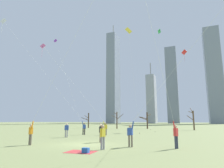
{
  "coord_description": "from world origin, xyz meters",
  "views": [
    {
      "loc": [
        8.4,
        -15.01,
        1.92
      ],
      "look_at": [
        0.0,
        6.0,
        6.05
      ],
      "focal_mm": 32.13,
      "sensor_mm": 36.0,
      "label": 1
    }
  ],
  "objects_px": {
    "picnic_spot": "(84,151)",
    "bare_tree_leftmost": "(117,120)",
    "kite_flyer_midfield_right_white": "(68,107)",
    "bare_tree_right_of_center": "(193,119)",
    "kite_flyer_midfield_left_teal": "(58,77)",
    "distant_kite_low_near_trees_green": "(159,37)",
    "bare_tree_left_of_center": "(88,120)",
    "bystander_strolling_midfield": "(103,136)",
    "kite_flyer_midfield_center_pink": "(97,118)",
    "bare_tree_rightmost": "(147,120)",
    "distant_kite_drifting_left_purple": "(58,49)",
    "distant_kite_drifting_right_red": "(182,57)",
    "distant_kite_high_overhead_yellow": "(129,36)",
    "bystander_far_off_by_trees": "(101,132)",
    "kite_flyer_foreground_left_orange": "(150,108)",
    "kite_flyer_foreground_right_blue": "(160,65)",
    "bystander_watching_nearby": "(67,129)"
  },
  "relations": [
    {
      "from": "picnic_spot",
      "to": "bare_tree_leftmost",
      "type": "xyz_separation_m",
      "value": [
        -10.33,
        33.7,
        2.05
      ]
    },
    {
      "from": "kite_flyer_midfield_right_white",
      "to": "bare_tree_right_of_center",
      "type": "xyz_separation_m",
      "value": [
        16.2,
        20.75,
        -1.56
      ]
    },
    {
      "from": "kite_flyer_midfield_left_teal",
      "to": "distant_kite_low_near_trees_green",
      "type": "bearing_deg",
      "value": 80.84
    },
    {
      "from": "distant_kite_low_near_trees_green",
      "to": "bare_tree_left_of_center",
      "type": "height_order",
      "value": "distant_kite_low_near_trees_green"
    },
    {
      "from": "bystander_strolling_midfield",
      "to": "distant_kite_low_near_trees_green",
      "type": "bearing_deg",
      "value": 89.35
    },
    {
      "from": "kite_flyer_midfield_center_pink",
      "to": "bare_tree_right_of_center",
      "type": "bearing_deg",
      "value": 59.67
    },
    {
      "from": "bare_tree_rightmost",
      "to": "bare_tree_left_of_center",
      "type": "bearing_deg",
      "value": -178.53
    },
    {
      "from": "distant_kite_drifting_left_purple",
      "to": "distant_kite_drifting_right_red",
      "type": "relative_size",
      "value": 1.04
    },
    {
      "from": "bystander_strolling_midfield",
      "to": "distant_kite_high_overhead_yellow",
      "type": "xyz_separation_m",
      "value": [
        -2.74,
        15.8,
        14.04
      ]
    },
    {
      "from": "distant_kite_low_near_trees_green",
      "to": "bare_tree_leftmost",
      "type": "height_order",
      "value": "distant_kite_low_near_trees_green"
    },
    {
      "from": "bystander_far_off_by_trees",
      "to": "distant_kite_high_overhead_yellow",
      "type": "relative_size",
      "value": 0.1
    },
    {
      "from": "bystander_strolling_midfield",
      "to": "picnic_spot",
      "type": "distance_m",
      "value": 1.83
    },
    {
      "from": "kite_flyer_foreground_left_orange",
      "to": "distant_kite_drifting_right_red",
      "type": "bearing_deg",
      "value": 87.25
    },
    {
      "from": "distant_kite_drifting_left_purple",
      "to": "distant_kite_drifting_right_red",
      "type": "height_order",
      "value": "distant_kite_drifting_left_purple"
    },
    {
      "from": "picnic_spot",
      "to": "distant_kite_high_overhead_yellow",
      "type": "bearing_deg",
      "value": 97.1
    },
    {
      "from": "distant_kite_low_near_trees_green",
      "to": "distant_kite_drifting_left_purple",
      "type": "bearing_deg",
      "value": -153.95
    },
    {
      "from": "distant_kite_drifting_right_red",
      "to": "kite_flyer_foreground_left_orange",
      "type": "bearing_deg",
      "value": -92.75
    },
    {
      "from": "kite_flyer_foreground_right_blue",
      "to": "bare_tree_rightmost",
      "type": "relative_size",
      "value": 4.92
    },
    {
      "from": "kite_flyer_foreground_right_blue",
      "to": "distant_kite_drifting_right_red",
      "type": "distance_m",
      "value": 32.98
    },
    {
      "from": "kite_flyer_foreground_left_orange",
      "to": "bare_tree_leftmost",
      "type": "relative_size",
      "value": 2.86
    },
    {
      "from": "bare_tree_left_of_center",
      "to": "bystander_watching_nearby",
      "type": "bearing_deg",
      "value": -66.21
    },
    {
      "from": "picnic_spot",
      "to": "bare_tree_rightmost",
      "type": "height_order",
      "value": "bare_tree_rightmost"
    },
    {
      "from": "bystander_far_off_by_trees",
      "to": "distant_kite_low_near_trees_green",
      "type": "distance_m",
      "value": 29.34
    },
    {
      "from": "kite_flyer_foreground_left_orange",
      "to": "bystander_far_off_by_trees",
      "type": "height_order",
      "value": "kite_flyer_foreground_left_orange"
    },
    {
      "from": "kite_flyer_midfield_left_teal",
      "to": "kite_flyer_foreground_left_orange",
      "type": "height_order",
      "value": "kite_flyer_midfield_left_teal"
    },
    {
      "from": "bare_tree_rightmost",
      "to": "distant_kite_high_overhead_yellow",
      "type": "bearing_deg",
      "value": -84.64
    },
    {
      "from": "kite_flyer_midfield_center_pink",
      "to": "distant_kite_drifting_right_red",
      "type": "xyz_separation_m",
      "value": [
        10.51,
        20.34,
        13.23
      ]
    },
    {
      "from": "distant_kite_drifting_left_purple",
      "to": "distant_kite_high_overhead_yellow",
      "type": "height_order",
      "value": "distant_kite_drifting_left_purple"
    },
    {
      "from": "kite_flyer_midfield_left_teal",
      "to": "bare_tree_left_of_center",
      "type": "xyz_separation_m",
      "value": [
        -16.04,
        34.72,
        -3.3
      ]
    },
    {
      "from": "bystander_watching_nearby",
      "to": "bystander_far_off_by_trees",
      "type": "distance_m",
      "value": 6.78
    },
    {
      "from": "distant_kite_drifting_right_red",
      "to": "bare_tree_right_of_center",
      "type": "relative_size",
      "value": 3.73
    },
    {
      "from": "distant_kite_drifting_right_red",
      "to": "picnic_spot",
      "type": "relative_size",
      "value": 9.09
    },
    {
      "from": "kite_flyer_foreground_left_orange",
      "to": "bystander_watching_nearby",
      "type": "bearing_deg",
      "value": 151.82
    },
    {
      "from": "kite_flyer_midfield_right_white",
      "to": "bystander_far_off_by_trees",
      "type": "bearing_deg",
      "value": -40.07
    },
    {
      "from": "distant_kite_high_overhead_yellow",
      "to": "distant_kite_drifting_right_red",
      "type": "distance_m",
      "value": 17.76
    },
    {
      "from": "bystander_far_off_by_trees",
      "to": "bare_tree_left_of_center",
      "type": "bearing_deg",
      "value": 120.37
    },
    {
      "from": "bystander_strolling_midfield",
      "to": "bystander_far_off_by_trees",
      "type": "distance_m",
      "value": 4.66
    },
    {
      "from": "kite_flyer_midfield_left_teal",
      "to": "bare_tree_leftmost",
      "type": "xyz_separation_m",
      "value": [
        -6.85,
        32.0,
        -3.19
      ]
    },
    {
      "from": "kite_flyer_midfield_right_white",
      "to": "bare_tree_right_of_center",
      "type": "distance_m",
      "value": 26.37
    },
    {
      "from": "distant_kite_drifting_right_red",
      "to": "bare_tree_rightmost",
      "type": "distance_m",
      "value": 16.46
    },
    {
      "from": "distant_kite_drifting_right_red",
      "to": "kite_flyer_midfield_left_teal",
      "type": "bearing_deg",
      "value": -104.82
    },
    {
      "from": "distant_kite_drifting_left_purple",
      "to": "kite_flyer_foreground_left_orange",
      "type": "bearing_deg",
      "value": -38.35
    },
    {
      "from": "bare_tree_leftmost",
      "to": "bare_tree_right_of_center",
      "type": "relative_size",
      "value": 0.85
    },
    {
      "from": "distant_kite_drifting_left_purple",
      "to": "distant_kite_low_near_trees_green",
      "type": "height_order",
      "value": "distant_kite_low_near_trees_green"
    },
    {
      "from": "kite_flyer_midfield_right_white",
      "to": "bystander_strolling_midfield",
      "type": "height_order",
      "value": "kite_flyer_midfield_right_white"
    },
    {
      "from": "bystander_strolling_midfield",
      "to": "distant_kite_high_overhead_yellow",
      "type": "distance_m",
      "value": 21.31
    },
    {
      "from": "kite_flyer_midfield_left_teal",
      "to": "bare_tree_left_of_center",
      "type": "bearing_deg",
      "value": 114.79
    },
    {
      "from": "kite_flyer_midfield_left_teal",
      "to": "bare_tree_right_of_center",
      "type": "relative_size",
      "value": 3.83
    },
    {
      "from": "kite_flyer_midfield_left_teal",
      "to": "bystander_strolling_midfield",
      "type": "xyz_separation_m",
      "value": [
        4.05,
        -0.16,
        -4.43
      ]
    },
    {
      "from": "bare_tree_left_of_center",
      "to": "kite_flyer_midfield_left_teal",
      "type": "bearing_deg",
      "value": -65.21
    }
  ]
}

